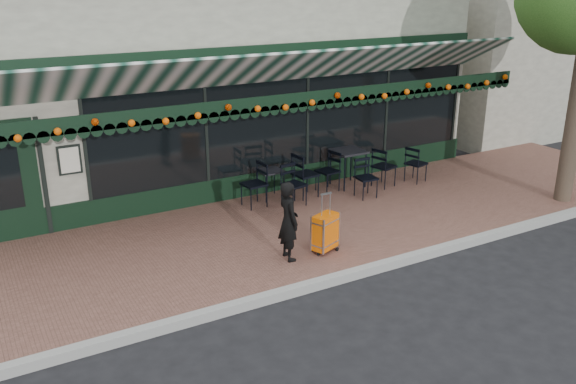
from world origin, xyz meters
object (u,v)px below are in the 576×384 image
cafe_table_b (270,173)px  chair_b_right (305,175)px  chair_a_right (384,167)px  chair_a_extra (416,164)px  chair_b_front (294,185)px  woman (289,221)px  chair_a_front (366,178)px  chair_b_left (254,185)px  chair_a_left (328,172)px  suitcase (325,232)px  cafe_table_a (348,154)px

cafe_table_b → chair_b_right: bearing=-21.6°
chair_a_right → cafe_table_b: bearing=62.9°
chair_a_extra → chair_b_right: bearing=66.8°
chair_a_extra → chair_b_right: size_ratio=0.87×
chair_a_right → chair_b_front: bearing=76.8°
woman → chair_b_right: (1.84, 2.50, -0.19)m
woman → chair_b_right: woman is taller
woman → chair_a_front: bearing=-53.4°
chair_b_right → chair_b_front: size_ratio=1.11×
chair_a_front → chair_b_left: (-2.34, 0.70, 0.04)m
chair_a_left → chair_a_front: 0.90m
woman → chair_b_right: bearing=-31.4°
chair_a_left → chair_a_extra: size_ratio=1.05×
chair_a_extra → chair_a_right: bearing=68.3°
cafe_table_b → chair_b_right: (0.71, -0.28, -0.08)m
chair_a_front → chair_b_front: chair_b_front is taller
woman → suitcase: (0.69, -0.07, -0.33)m
cafe_table_a → chair_a_right: size_ratio=0.92×
cafe_table_a → chair_a_extra: size_ratio=0.99×
chair_a_right → chair_b_right: chair_b_right is taller
cafe_table_a → chair_a_extra: chair_a_extra is taller
cafe_table_a → chair_a_extra: (1.55, -0.52, -0.33)m
cafe_table_a → chair_a_front: chair_a_front is taller
chair_b_right → woman: bearing=138.5°
chair_a_right → chair_a_front: 0.88m
chair_a_extra → cafe_table_b: bearing=63.9°
suitcase → cafe_table_a: suitcase is taller
suitcase → cafe_table_a: (2.35, 2.70, 0.40)m
suitcase → chair_a_front: suitcase is taller
woman → suitcase: bearing=-90.7°
chair_a_left → chair_a_extra: chair_a_left is taller
woman → suitcase: 0.77m
chair_a_right → chair_a_front: size_ratio=1.08×
chair_b_right → chair_a_front: bearing=-126.5°
chair_a_extra → chair_b_right: (-2.75, 0.38, 0.07)m
chair_a_left → chair_a_right: (1.28, -0.36, 0.01)m
chair_b_right → cafe_table_a: bearing=-88.8°
chair_a_extra → chair_b_left: chair_b_left is taller
chair_a_right → chair_a_extra: size_ratio=1.07×
chair_a_left → chair_b_right: bearing=-92.8°
suitcase → chair_a_right: (3.05, 2.28, 0.10)m
cafe_table_a → cafe_table_b: bearing=175.6°
woman → chair_a_right: size_ratio=1.50×
chair_a_right → chair_a_extra: bearing=-111.3°
suitcase → woman: bearing=152.6°
suitcase → cafe_table_b: suitcase is taller
chair_a_extra → chair_b_left: bearing=68.9°
chair_a_right → suitcase: bearing=112.0°
chair_a_left → chair_b_right: (-0.62, -0.07, 0.04)m
woman → chair_a_front: 3.48m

